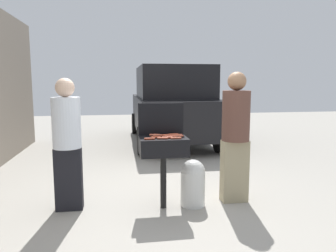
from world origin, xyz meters
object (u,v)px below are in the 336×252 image
at_px(hot_dog_0, 176,138).
at_px(hot_dog_4, 168,136).
at_px(hot_dog_6, 163,138).
at_px(bbq_grill, 163,149).
at_px(hot_dog_8, 167,138).
at_px(person_right, 235,132).
at_px(hot_dog_1, 171,137).
at_px(hot_dog_13, 167,136).
at_px(hot_dog_12, 167,135).
at_px(hot_dog_10, 156,137).
at_px(hot_dog_5, 178,136).
at_px(hot_dog_9, 154,135).
at_px(hot_dog_11, 177,135).
at_px(hot_dog_3, 150,139).
at_px(propane_tank, 193,182).
at_px(person_left, 67,140).
at_px(hot_dog_2, 173,134).
at_px(parked_minivan, 172,104).
at_px(hot_dog_7, 157,135).

xyz_separation_m(hot_dog_0, hot_dog_4, (-0.07, 0.16, 0.00)).
bearing_deg(hot_dog_6, bbq_grill, 78.32).
height_order(hot_dog_0, hot_dog_8, same).
bearing_deg(person_right, hot_dog_1, 18.05).
bearing_deg(hot_dog_0, hot_dog_13, 114.03).
bearing_deg(bbq_grill, hot_dog_12, 55.90).
height_order(hot_dog_6, hot_dog_8, same).
bearing_deg(hot_dog_10, person_right, 6.98).
distance_m(hot_dog_5, hot_dog_9, 0.32).
relative_size(hot_dog_9, hot_dog_11, 1.00).
distance_m(hot_dog_3, hot_dog_5, 0.41).
bearing_deg(hot_dog_6, hot_dog_9, 104.72).
height_order(hot_dog_6, propane_tank, hot_dog_6).
relative_size(hot_dog_4, propane_tank, 0.21).
bearing_deg(hot_dog_11, hot_dog_12, 172.96).
height_order(hot_dog_4, person_left, person_left).
distance_m(hot_dog_2, hot_dog_8, 0.26).
bearing_deg(hot_dog_11, hot_dog_13, -167.97).
distance_m(person_left, parked_minivan, 4.90).
height_order(hot_dog_4, person_right, person_right).
bearing_deg(hot_dog_6, hot_dog_1, 39.48).
bearing_deg(hot_dog_10, hot_dog_0, -22.44).
xyz_separation_m(hot_dog_3, hot_dog_12, (0.25, 0.24, 0.00)).
distance_m(hot_dog_7, hot_dog_13, 0.12).
bearing_deg(hot_dog_3, hot_dog_8, 11.28).
distance_m(hot_dog_4, person_left, 1.27).
relative_size(hot_dog_0, hot_dog_11, 1.00).
xyz_separation_m(hot_dog_3, hot_dog_8, (0.22, 0.04, 0.00)).
height_order(hot_dog_4, hot_dog_12, same).
bearing_deg(hot_dog_1, hot_dog_3, -158.31).
height_order(bbq_grill, hot_dog_9, hot_dog_9).
relative_size(hot_dog_3, person_left, 0.08).
distance_m(hot_dog_2, hot_dog_11, 0.07).
xyz_separation_m(hot_dog_1, hot_dog_12, (-0.03, 0.13, 0.00)).
bearing_deg(hot_dog_11, bbq_grill, -156.88).
bearing_deg(hot_dog_10, hot_dog_1, 4.38).
bearing_deg(hot_dog_9, hot_dog_1, -41.12).
bearing_deg(hot_dog_5, person_left, 174.05).
distance_m(bbq_grill, hot_dog_13, 0.17).
bearing_deg(hot_dog_2, hot_dog_3, -140.59).
bearing_deg(person_left, bbq_grill, -8.73).
xyz_separation_m(hot_dog_4, hot_dog_7, (-0.13, 0.07, 0.00)).
bearing_deg(hot_dog_13, bbq_grill, -134.00).
relative_size(bbq_grill, hot_dog_5, 7.12).
xyz_separation_m(bbq_grill, hot_dog_11, (0.19, 0.08, 0.16)).
bearing_deg(hot_dog_0, hot_dog_11, 76.31).
bearing_deg(parked_minivan, hot_dog_12, 80.05).
bearing_deg(person_left, hot_dog_5, -7.77).
relative_size(hot_dog_8, parked_minivan, 0.03).
bearing_deg(hot_dog_11, hot_dog_6, -135.85).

